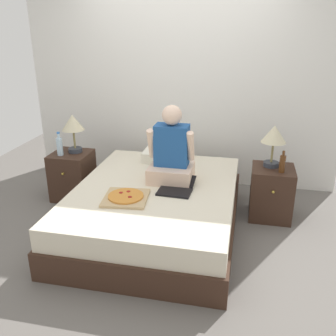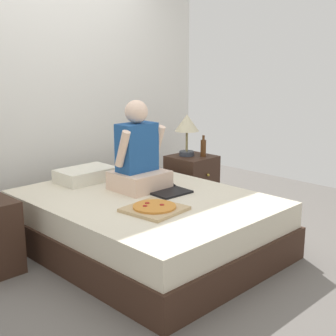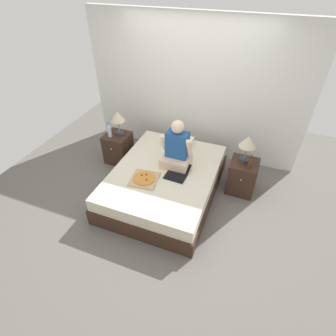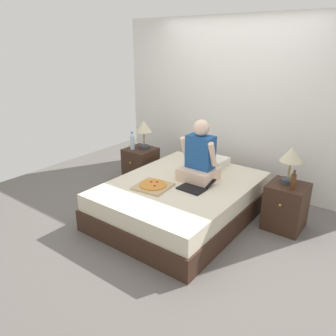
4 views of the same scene
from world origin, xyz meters
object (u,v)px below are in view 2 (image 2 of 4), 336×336
object	(u,v)px
lamp_on_right_nightstand	(187,126)
person_seated	(138,157)
laptop	(166,190)
nightstand_right	(192,181)
bed	(146,224)
pizza_box	(154,208)
beer_bottle	(203,148)

from	to	relation	value
lamp_on_right_nightstand	person_seated	xyz separation A→B (m)	(-1.01, -0.36, -0.13)
laptop	nightstand_right	bearing A→B (deg)	30.60
bed	person_seated	bearing A→B (deg)	61.44
nightstand_right	lamp_on_right_nightstand	xyz separation A→B (m)	(-0.03, 0.05, 0.61)
lamp_on_right_nightstand	pizza_box	world-z (taller)	lamp_on_right_nightstand
laptop	person_seated	bearing A→B (deg)	111.63
bed	laptop	size ratio (longest dim) A/B	4.87
beer_bottle	bed	bearing A→B (deg)	-160.71
laptop	lamp_on_right_nightstand	bearing A→B (deg)	33.65
beer_bottle	person_seated	world-z (taller)	person_seated
lamp_on_right_nightstand	beer_bottle	bearing A→B (deg)	-56.31
lamp_on_right_nightstand	bed	bearing A→B (deg)	-152.81
nightstand_right	lamp_on_right_nightstand	bearing A→B (deg)	120.93
bed	beer_bottle	size ratio (longest dim) A/B	9.10
nightstand_right	beer_bottle	world-z (taller)	beer_bottle
bed	nightstand_right	world-z (taller)	nightstand_right
person_seated	laptop	world-z (taller)	person_seated
beer_bottle	pizza_box	xyz separation A→B (m)	(-1.43, -0.76, -0.17)
lamp_on_right_nightstand	laptop	world-z (taller)	lamp_on_right_nightstand
beer_bottle	person_seated	distance (m)	1.14
bed	pizza_box	bearing A→B (deg)	-121.53
bed	beer_bottle	world-z (taller)	beer_bottle
beer_bottle	laptop	xyz separation A→B (m)	(-1.01, -0.46, -0.17)
lamp_on_right_nightstand	nightstand_right	bearing A→B (deg)	-59.07
laptop	beer_bottle	bearing A→B (deg)	24.32
person_seated	bed	bearing A→B (deg)	-118.56
nightstand_right	laptop	bearing A→B (deg)	-149.40
person_seated	laptop	size ratio (longest dim) A/B	1.82
nightstand_right	laptop	distance (m)	1.12
lamp_on_right_nightstand	laptop	bearing A→B (deg)	-146.35
beer_bottle	laptop	distance (m)	1.12
laptop	pizza_box	size ratio (longest dim) A/B	0.97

